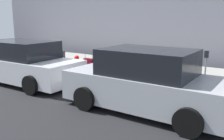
# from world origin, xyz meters

# --- Properties ---
(ground_plane) EXTENTS (40.00, 40.00, 0.00)m
(ground_plane) POSITION_xyz_m (0.00, 0.00, 0.00)
(ground_plane) COLOR black
(sidewalk_curb) EXTENTS (18.00, 5.00, 0.14)m
(sidewalk_curb) POSITION_xyz_m (0.00, -2.50, 0.07)
(sidewalk_curb) COLOR #9E9B93
(sidewalk_curb) RESTS_ON ground_plane
(suitcase_maroon_0) EXTENTS (0.37, 0.23, 1.01)m
(suitcase_maroon_0) POSITION_xyz_m (-4.07, -0.70, 0.50)
(suitcase_maroon_0) COLOR maroon
(suitcase_maroon_0) RESTS_ON sidewalk_curb
(suitcase_olive_1) EXTENTS (0.44, 0.24, 0.81)m
(suitcase_olive_1) POSITION_xyz_m (-3.61, -0.75, 0.42)
(suitcase_olive_1) COLOR #59601E
(suitcase_olive_1) RESTS_ON sidewalk_curb
(suitcase_teal_2) EXTENTS (0.42, 0.22, 0.93)m
(suitcase_teal_2) POSITION_xyz_m (-3.12, -0.77, 0.46)
(suitcase_teal_2) COLOR #0F606B
(suitcase_teal_2) RESTS_ON sidewalk_curb
(suitcase_red_3) EXTENTS (0.46, 0.24, 1.05)m
(suitcase_red_3) POSITION_xyz_m (-2.62, -0.66, 0.50)
(suitcase_red_3) COLOR red
(suitcase_red_3) RESTS_ON sidewalk_curb
(suitcase_navy_4) EXTENTS (0.50, 0.28, 0.71)m
(suitcase_navy_4) POSITION_xyz_m (-2.08, -0.64, 0.47)
(suitcase_navy_4) COLOR navy
(suitcase_navy_4) RESTS_ON sidewalk_curb
(suitcase_black_5) EXTENTS (0.42, 0.23, 1.06)m
(suitcase_black_5) POSITION_xyz_m (-1.57, -0.64, 0.52)
(suitcase_black_5) COLOR black
(suitcase_black_5) RESTS_ON sidewalk_curb
(suitcase_silver_6) EXTENTS (0.35, 0.24, 0.86)m
(suitcase_silver_6) POSITION_xyz_m (-1.12, -0.77, 0.47)
(suitcase_silver_6) COLOR #9EA0A8
(suitcase_silver_6) RESTS_ON sidewalk_curb
(suitcase_maroon_7) EXTENTS (0.44, 0.20, 0.85)m
(suitcase_maroon_7) POSITION_xyz_m (-0.66, -0.68, 0.46)
(suitcase_maroon_7) COLOR maroon
(suitcase_maroon_7) RESTS_ON sidewalk_curb
(fire_hydrant) EXTENTS (0.39, 0.21, 0.71)m
(fire_hydrant) POSITION_xyz_m (0.02, -0.70, 0.51)
(fire_hydrant) COLOR red
(fire_hydrant) RESTS_ON sidewalk_curb
(bollard_post) EXTENTS (0.16, 0.16, 0.88)m
(bollard_post) POSITION_xyz_m (0.67, -0.55, 0.58)
(bollard_post) COLOR #333338
(bollard_post) RESTS_ON sidewalk_curb
(parking_meter) EXTENTS (0.12, 0.09, 1.27)m
(parking_meter) POSITION_xyz_m (-5.26, -0.95, 0.97)
(parking_meter) COLOR slate
(parking_meter) RESTS_ON sidewalk_curb
(parked_car_silver_0) EXTENTS (4.47, 2.01, 1.64)m
(parked_car_silver_0) POSITION_xyz_m (-4.41, 1.43, 0.77)
(parked_car_silver_0) COLOR #B2B5BA
(parked_car_silver_0) RESTS_ON ground_plane
(parked_car_white_1) EXTENTS (4.63, 2.15, 1.59)m
(parked_car_white_1) POSITION_xyz_m (0.70, 1.43, 0.75)
(parked_car_white_1) COLOR silver
(parked_car_white_1) RESTS_ON ground_plane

